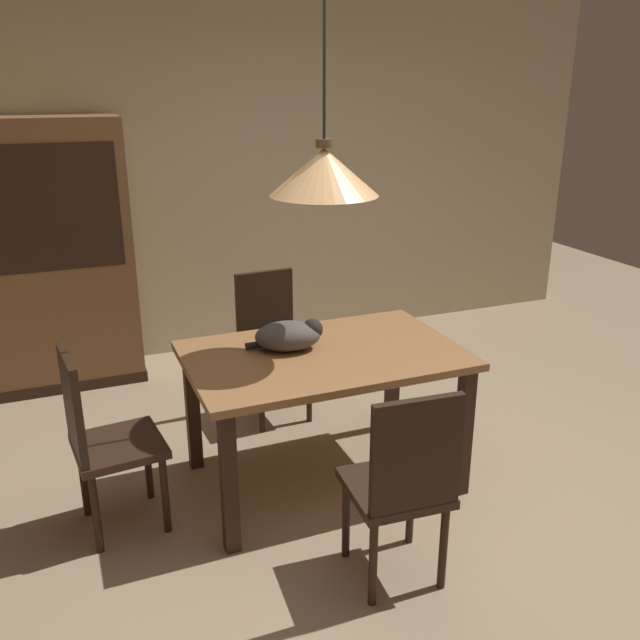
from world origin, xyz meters
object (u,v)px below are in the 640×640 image
at_px(chair_near_front, 404,481).
at_px(hutch_bookcase, 49,263).
at_px(cat_sleeping, 290,335).
at_px(pendant_lamp, 324,171).
at_px(chair_far_back, 271,338).
at_px(dining_table, 324,370).
at_px(chair_left_side, 100,434).

height_order(chair_near_front, hutch_bookcase, hutch_bookcase).
distance_m(cat_sleeping, pendant_lamp, 0.85).
bearing_deg(chair_near_front, chair_far_back, 89.95).
xyz_separation_m(dining_table, chair_near_front, (-0.01, -0.88, -0.14)).
xyz_separation_m(cat_sleeping, pendant_lamp, (0.15, -0.10, 0.84)).
relative_size(chair_far_back, pendant_lamp, 0.72).
bearing_deg(chair_left_side, chair_far_back, 38.26).
distance_m(dining_table, cat_sleeping, 0.25).
bearing_deg(chair_near_front, dining_table, 89.65).
bearing_deg(hutch_bookcase, cat_sleeping, -57.87).
bearing_deg(chair_near_front, hutch_bookcase, 114.53).
bearing_deg(pendant_lamp, chair_far_back, 90.26).
xyz_separation_m(dining_table, cat_sleeping, (-0.15, 0.10, 0.18)).
distance_m(chair_far_back, hutch_bookcase, 1.65).
xyz_separation_m(chair_left_side, cat_sleeping, (0.98, 0.11, 0.32)).
height_order(chair_near_front, pendant_lamp, pendant_lamp).
bearing_deg(chair_left_side, cat_sleeping, 6.31).
bearing_deg(pendant_lamp, chair_left_side, -179.58).
bearing_deg(hutch_bookcase, dining_table, -56.07).
height_order(chair_far_back, pendant_lamp, pendant_lamp).
relative_size(chair_far_back, hutch_bookcase, 0.50).
xyz_separation_m(dining_table, pendant_lamp, (-0.00, 0.00, 1.01)).
bearing_deg(chair_near_front, pendant_lamp, 89.65).
xyz_separation_m(chair_far_back, hutch_bookcase, (-1.26, 1.00, 0.38)).
relative_size(chair_left_side, cat_sleeping, 2.33).
height_order(chair_far_back, cat_sleeping, chair_far_back).
height_order(chair_left_side, chair_far_back, same).
xyz_separation_m(chair_left_side, hutch_bookcase, (-0.13, 1.88, 0.38)).
bearing_deg(cat_sleeping, chair_far_back, 79.58).
height_order(chair_far_back, hutch_bookcase, hutch_bookcase).
distance_m(dining_table, chair_left_side, 1.14).
height_order(dining_table, pendant_lamp, pendant_lamp).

